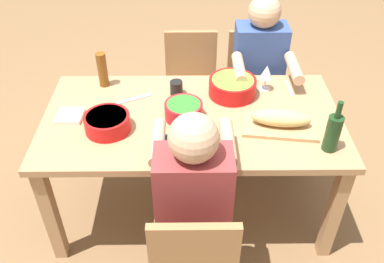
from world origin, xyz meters
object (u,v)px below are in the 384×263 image
(chair_far_right, at_px, (253,83))
(beer_bottle, at_px, (102,70))
(serving_bowl_fruit, at_px, (107,122))
(bread_loaf, at_px, (281,118))
(diner_near_center, at_px, (193,198))
(diner_far_right, at_px, (259,70))
(chair_near_center, at_px, (194,259))
(wine_glass, at_px, (266,73))
(cutting_board, at_px, (280,126))
(serving_bowl_salad, at_px, (232,86))
(dining_table, at_px, (192,129))
(napkin_stack, at_px, (70,116))
(wine_bottle, at_px, (333,132))
(serving_bowl_greens, at_px, (184,110))
(chair_far_center, at_px, (191,83))
(cup_far_center, at_px, (176,88))

(chair_far_right, relative_size, beer_bottle, 3.86)
(chair_far_right, xyz_separation_m, beer_bottle, (-1.01, -0.43, 0.37))
(serving_bowl_fruit, bearing_deg, bread_loaf, 0.44)
(diner_near_center, bearing_deg, diner_far_right, 68.18)
(chair_far_right, bearing_deg, diner_far_right, -90.00)
(chair_near_center, distance_m, diner_far_right, 1.44)
(chair_far_right, bearing_deg, wine_glass, -91.62)
(cutting_board, relative_size, bread_loaf, 1.25)
(serving_bowl_fruit, bearing_deg, beer_bottle, 101.13)
(chair_near_center, xyz_separation_m, wine_glass, (0.45, 1.04, 0.37))
(serving_bowl_salad, xyz_separation_m, wine_glass, (0.21, 0.05, 0.06))
(chair_near_center, relative_size, serving_bowl_fruit, 3.46)
(chair_far_right, bearing_deg, dining_table, -121.30)
(napkin_stack, bearing_deg, wine_bottle, -11.36)
(diner_near_center, bearing_deg, beer_bottle, 120.84)
(diner_near_center, relative_size, serving_bowl_fruit, 4.88)
(diner_far_right, xyz_separation_m, serving_bowl_fruit, (-0.92, -0.69, 0.09))
(serving_bowl_fruit, height_order, serving_bowl_salad, serving_bowl_salad)
(chair_far_right, xyz_separation_m, diner_far_right, (0.00, -0.18, 0.21))
(serving_bowl_greens, distance_m, wine_bottle, 0.80)
(bread_loaf, bearing_deg, diner_far_right, 91.08)
(chair_far_center, height_order, bread_loaf, same)
(chair_far_right, xyz_separation_m, napkin_stack, (-1.15, -0.77, 0.27))
(serving_bowl_salad, bearing_deg, diner_near_center, -106.99)
(chair_far_right, bearing_deg, chair_near_center, -106.91)
(cutting_board, distance_m, napkin_stack, 1.17)
(diner_near_center, distance_m, cup_far_center, 0.82)
(serving_bowl_fruit, height_order, wine_glass, wine_glass)
(cutting_board, relative_size, cup_far_center, 4.60)
(chair_far_center, relative_size, beer_bottle, 3.86)
(chair_near_center, height_order, diner_far_right, diner_far_right)
(wine_glass, bearing_deg, dining_table, -148.65)
(wine_glass, bearing_deg, beer_bottle, 176.66)
(cutting_board, height_order, cup_far_center, cup_far_center)
(wine_glass, bearing_deg, cup_far_center, -175.09)
(diner_near_center, relative_size, napkin_stack, 8.57)
(chair_near_center, relative_size, chair_far_center, 1.00)
(chair_near_center, relative_size, napkin_stack, 6.07)
(chair_far_right, distance_m, beer_bottle, 1.16)
(diner_far_right, distance_m, serving_bowl_greens, 0.79)
(cup_far_center, bearing_deg, diner_near_center, -83.49)
(chair_far_right, distance_m, serving_bowl_greens, 0.98)
(bread_loaf, distance_m, cup_far_center, 0.66)
(dining_table, bearing_deg, cutting_board, -12.83)
(serving_bowl_fruit, height_order, serving_bowl_greens, serving_bowl_greens)
(chair_far_right, xyz_separation_m, cup_far_center, (-0.56, -0.54, 0.30))
(cup_far_center, xyz_separation_m, napkin_stack, (-0.59, -0.24, -0.03))
(cutting_board, xyz_separation_m, wine_glass, (-0.03, 0.38, 0.11))
(dining_table, xyz_separation_m, wine_bottle, (0.70, -0.29, 0.20))
(chair_near_center, relative_size, chair_far_right, 1.00)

